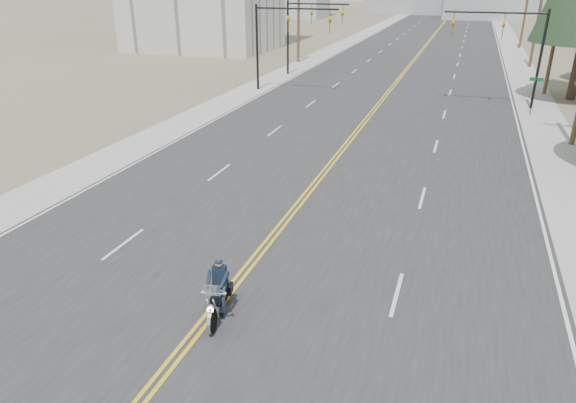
# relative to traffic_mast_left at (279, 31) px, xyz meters

# --- Properties ---
(ground_plane) EXTENTS (400.00, 400.00, 0.00)m
(ground_plane) POSITION_rel_traffic_mast_left_xyz_m (8.98, -32.00, -4.94)
(ground_plane) COLOR #776D56
(ground_plane) RESTS_ON ground
(road) EXTENTS (20.00, 200.00, 0.01)m
(road) POSITION_rel_traffic_mast_left_xyz_m (8.98, 38.00, -4.93)
(road) COLOR #303033
(road) RESTS_ON ground
(sidewalk_left) EXTENTS (3.00, 200.00, 0.01)m
(sidewalk_left) POSITION_rel_traffic_mast_left_xyz_m (-2.52, 38.00, -4.93)
(sidewalk_left) COLOR #A5A5A0
(sidewalk_left) RESTS_ON ground
(sidewalk_right) EXTENTS (3.00, 200.00, 0.01)m
(sidewalk_right) POSITION_rel_traffic_mast_left_xyz_m (20.48, 38.00, -4.93)
(sidewalk_right) COLOR #A5A5A0
(sidewalk_right) RESTS_ON ground
(traffic_mast_left) EXTENTS (7.10, 0.26, 7.00)m
(traffic_mast_left) POSITION_rel_traffic_mast_left_xyz_m (0.00, 0.00, 0.00)
(traffic_mast_left) COLOR black
(traffic_mast_left) RESTS_ON ground
(traffic_mast_right) EXTENTS (7.10, 0.26, 7.00)m
(traffic_mast_right) POSITION_rel_traffic_mast_left_xyz_m (17.95, 0.00, 0.00)
(traffic_mast_right) COLOR black
(traffic_mast_right) RESTS_ON ground
(traffic_mast_far) EXTENTS (6.10, 0.26, 7.00)m
(traffic_mast_far) POSITION_rel_traffic_mast_left_xyz_m (-0.33, 8.00, -0.06)
(traffic_mast_far) COLOR black
(traffic_mast_far) RESTS_ON ground
(street_sign) EXTENTS (0.90, 0.06, 2.62)m
(street_sign) POSITION_rel_traffic_mast_left_xyz_m (19.78, -2.00, -3.13)
(street_sign) COLOR black
(street_sign) RESTS_ON ground
(utility_pole_c) EXTENTS (2.20, 0.30, 11.00)m
(utility_pole_c) POSITION_rel_traffic_mast_left_xyz_m (21.48, 6.00, 0.79)
(utility_pole_c) COLOR brown
(utility_pole_c) RESTS_ON ground
(utility_pole_d) EXTENTS (2.20, 0.30, 11.50)m
(utility_pole_d) POSITION_rel_traffic_mast_left_xyz_m (21.48, 21.00, 1.05)
(utility_pole_d) COLOR brown
(utility_pole_d) RESTS_ON ground
(utility_pole_e) EXTENTS (2.20, 0.30, 11.00)m
(utility_pole_e) POSITION_rel_traffic_mast_left_xyz_m (21.48, 38.00, 0.79)
(utility_pole_e) COLOR brown
(utility_pole_e) RESTS_ON ground
(utility_pole_left) EXTENTS (2.20, 0.30, 10.50)m
(utility_pole_left) POSITION_rel_traffic_mast_left_xyz_m (-3.52, 16.00, 0.54)
(utility_pole_left) COLOR brown
(utility_pole_left) RESTS_ON ground
(motorcyclist) EXTENTS (1.37, 2.30, 1.68)m
(motorcyclist) POSITION_rel_traffic_mast_left_xyz_m (9.21, -30.73, -4.10)
(motorcyclist) COLOR black
(motorcyclist) RESTS_ON ground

